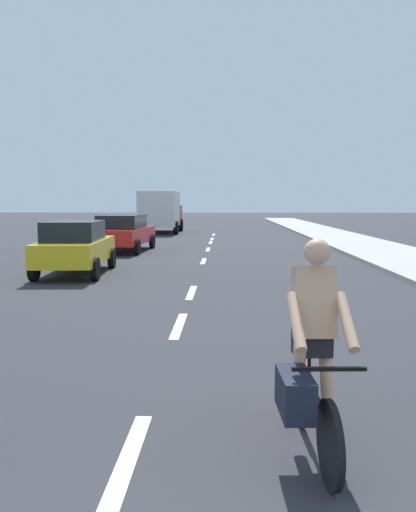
# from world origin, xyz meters

# --- Properties ---
(ground_plane) EXTENTS (160.00, 160.00, 0.00)m
(ground_plane) POSITION_xyz_m (0.00, 20.00, 0.00)
(ground_plane) COLOR #2D2D33
(sidewalk_strip) EXTENTS (3.60, 80.00, 0.14)m
(sidewalk_strip) POSITION_xyz_m (7.37, 22.00, 0.07)
(sidewalk_strip) COLOR #B2ADA3
(sidewalk_strip) RESTS_ON ground
(lane_stripe_1) EXTENTS (0.16, 1.80, 0.01)m
(lane_stripe_1) POSITION_xyz_m (0.00, 2.91, 0.00)
(lane_stripe_1) COLOR white
(lane_stripe_1) RESTS_ON ground
(lane_stripe_2) EXTENTS (0.16, 1.80, 0.01)m
(lane_stripe_2) POSITION_xyz_m (0.00, 7.48, 0.00)
(lane_stripe_2) COLOR white
(lane_stripe_2) RESTS_ON ground
(lane_stripe_3) EXTENTS (0.16, 1.80, 0.01)m
(lane_stripe_3) POSITION_xyz_m (0.00, 10.64, 0.00)
(lane_stripe_3) COLOR white
(lane_stripe_3) RESTS_ON ground
(lane_stripe_4) EXTENTS (0.16, 1.80, 0.01)m
(lane_stripe_4) POSITION_xyz_m (0.00, 16.90, 0.00)
(lane_stripe_4) COLOR white
(lane_stripe_4) RESTS_ON ground
(lane_stripe_5) EXTENTS (0.16, 1.80, 0.01)m
(lane_stripe_5) POSITION_xyz_m (0.00, 21.36, 0.00)
(lane_stripe_5) COLOR white
(lane_stripe_5) RESTS_ON ground
(lane_stripe_6) EXTENTS (0.16, 1.80, 0.01)m
(lane_stripe_6) POSITION_xyz_m (0.00, 25.24, 0.00)
(lane_stripe_6) COLOR white
(lane_stripe_6) RESTS_ON ground
(lane_stripe_7) EXTENTS (0.16, 1.80, 0.01)m
(lane_stripe_7) POSITION_xyz_m (0.00, 27.69, 0.00)
(lane_stripe_7) COLOR white
(lane_stripe_7) RESTS_ON ground
(lane_stripe_8) EXTENTS (0.16, 1.80, 0.01)m
(lane_stripe_8) POSITION_xyz_m (0.00, 31.60, 0.00)
(lane_stripe_8) COLOR white
(lane_stripe_8) RESTS_ON ground
(cyclist) EXTENTS (0.64, 1.71, 1.82)m
(cyclist) POSITION_xyz_m (1.51, 3.14, 0.83)
(cyclist) COLOR black
(cyclist) RESTS_ON ground
(parked_car_yellow) EXTENTS (2.01, 4.00, 1.57)m
(parked_car_yellow) POSITION_xyz_m (-3.61, 13.51, 0.84)
(parked_car_yellow) COLOR gold
(parked_car_yellow) RESTS_ON ground
(parked_car_red) EXTENTS (2.25, 4.55, 1.57)m
(parked_car_red) POSITION_xyz_m (-3.62, 20.36, 0.84)
(parked_car_red) COLOR red
(parked_car_red) RESTS_ON ground
(delivery_truck) EXTENTS (2.72, 6.26, 2.80)m
(delivery_truck) POSITION_xyz_m (-3.69, 33.43, 1.50)
(delivery_truck) COLOR maroon
(delivery_truck) RESTS_ON ground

